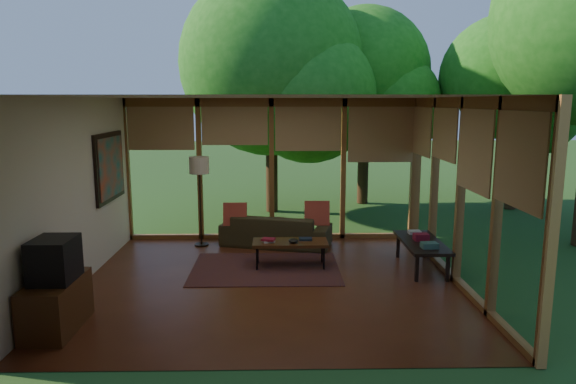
{
  "coord_description": "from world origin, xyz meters",
  "views": [
    {
      "loc": [
        0.12,
        -7.23,
        2.64
      ],
      "look_at": [
        0.28,
        0.7,
        1.23
      ],
      "focal_mm": 32.0,
      "sensor_mm": 36.0,
      "label": 1
    }
  ],
  "objects_px": {
    "sofa": "(276,230)",
    "television": "(54,260)",
    "media_cabinet": "(56,305)",
    "floor_lamp": "(199,170)",
    "coffee_table": "(290,243)",
    "side_console": "(422,244)"
  },
  "relations": [
    {
      "from": "sofa",
      "to": "media_cabinet",
      "type": "height_order",
      "value": "media_cabinet"
    },
    {
      "from": "media_cabinet",
      "to": "side_console",
      "type": "relative_size",
      "value": 0.71
    },
    {
      "from": "media_cabinet",
      "to": "television",
      "type": "bearing_deg",
      "value": 0.0
    },
    {
      "from": "sofa",
      "to": "side_console",
      "type": "xyz_separation_m",
      "value": [
        2.32,
        -1.4,
        0.12
      ]
    },
    {
      "from": "sofa",
      "to": "coffee_table",
      "type": "xyz_separation_m",
      "value": [
        0.23,
        -1.27,
        0.1
      ]
    },
    {
      "from": "sofa",
      "to": "television",
      "type": "bearing_deg",
      "value": 69.06
    },
    {
      "from": "sofa",
      "to": "coffee_table",
      "type": "relative_size",
      "value": 1.66
    },
    {
      "from": "media_cabinet",
      "to": "television",
      "type": "xyz_separation_m",
      "value": [
        0.02,
        0.0,
        0.55
      ]
    },
    {
      "from": "media_cabinet",
      "to": "television",
      "type": "relative_size",
      "value": 1.82
    },
    {
      "from": "television",
      "to": "side_console",
      "type": "relative_size",
      "value": 0.39
    },
    {
      "from": "sofa",
      "to": "floor_lamp",
      "type": "distance_m",
      "value": 1.78
    },
    {
      "from": "television",
      "to": "coffee_table",
      "type": "distance_m",
      "value": 3.6
    },
    {
      "from": "side_console",
      "to": "coffee_table",
      "type": "bearing_deg",
      "value": 176.37
    },
    {
      "from": "coffee_table",
      "to": "side_console",
      "type": "height_order",
      "value": "side_console"
    },
    {
      "from": "side_console",
      "to": "media_cabinet",
      "type": "bearing_deg",
      "value": -156.41
    },
    {
      "from": "media_cabinet",
      "to": "floor_lamp",
      "type": "relative_size",
      "value": 0.61
    },
    {
      "from": "sofa",
      "to": "coffee_table",
      "type": "bearing_deg",
      "value": 114.98
    },
    {
      "from": "media_cabinet",
      "to": "coffee_table",
      "type": "distance_m",
      "value": 3.58
    },
    {
      "from": "sofa",
      "to": "floor_lamp",
      "type": "xyz_separation_m",
      "value": [
        -1.39,
        0.01,
        1.12
      ]
    },
    {
      "from": "sofa",
      "to": "media_cabinet",
      "type": "xyz_separation_m",
      "value": [
        -2.55,
        -3.53,
        0.01
      ]
    },
    {
      "from": "television",
      "to": "floor_lamp",
      "type": "bearing_deg",
      "value": 72.09
    },
    {
      "from": "media_cabinet",
      "to": "television",
      "type": "height_order",
      "value": "television"
    }
  ]
}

